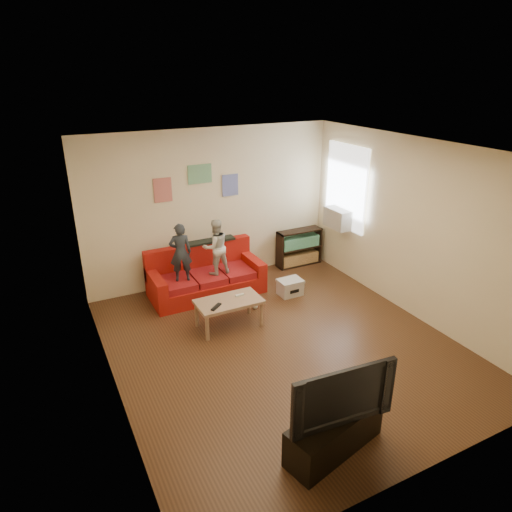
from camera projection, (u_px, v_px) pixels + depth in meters
name	position (u px, v px, depth m)	size (l,w,h in m)	color
room_shell	(284.00, 256.00, 5.89)	(4.52, 5.02, 2.72)	#51311B
sofa	(205.00, 277.00, 7.79)	(1.90, 0.87, 0.83)	#AA170E
child_a	(181.00, 252.00, 7.23)	(0.35, 0.23, 0.97)	#262C35
child_b	(216.00, 247.00, 7.49)	(0.46, 0.36, 0.95)	beige
coffee_table	(229.00, 304.00, 6.72)	(0.96, 0.53, 0.43)	#A47F62
remote	(216.00, 307.00, 6.49)	(0.22, 0.05, 0.02)	black
game_controller	(240.00, 295.00, 6.82)	(0.13, 0.04, 0.03)	silver
bookshelf	(299.00, 249.00, 8.89)	(0.89, 0.27, 0.71)	black
window	(346.00, 187.00, 8.06)	(0.04, 1.08, 1.48)	white
ac_unit	(338.00, 218.00, 8.23)	(0.28, 0.55, 0.35)	#B7B2A3
artwork_left	(163.00, 190.00, 7.42)	(0.30, 0.01, 0.40)	#D87266
artwork_center	(200.00, 174.00, 7.62)	(0.42, 0.01, 0.32)	#72B27F
artwork_right	(230.00, 185.00, 7.94)	(0.30, 0.01, 0.38)	#727FCC
file_box	(290.00, 287.00, 7.76)	(0.40, 0.31, 0.28)	beige
tv_stand	(334.00, 433.00, 4.57)	(1.10, 0.37, 0.41)	black
television	(338.00, 391.00, 4.37)	(1.10, 0.14, 0.63)	black
tissue	(255.00, 306.00, 7.33)	(0.09, 0.09, 0.09)	white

